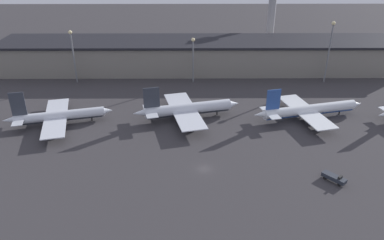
# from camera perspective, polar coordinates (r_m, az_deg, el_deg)

# --- Properties ---
(ground) EXTENTS (600.00, 600.00, 0.00)m
(ground) POSITION_cam_1_polar(r_m,az_deg,el_deg) (116.14, 1.90, -7.46)
(ground) COLOR #383538
(terminal_building) EXTENTS (204.16, 29.76, 15.75)m
(terminal_building) POSITION_cam_1_polar(r_m,az_deg,el_deg) (198.42, 0.94, 9.87)
(terminal_building) COLOR gray
(terminal_building) RESTS_ON ground
(airplane_1) EXTENTS (39.47, 35.13, 14.27)m
(airplane_1) POSITION_cam_1_polar(r_m,az_deg,el_deg) (149.40, -19.68, 0.55)
(airplane_1) COLOR silver
(airplane_1) RESTS_ON ground
(airplane_2) EXTENTS (41.96, 35.58, 14.17)m
(airplane_2) POSITION_cam_1_polar(r_m,az_deg,el_deg) (144.93, -0.75, 1.64)
(airplane_2) COLOR silver
(airplane_2) RESTS_ON ground
(airplane_3) EXTENTS (45.66, 32.91, 13.60)m
(airplane_3) POSITION_cam_1_polar(r_m,az_deg,el_deg) (152.02, 17.37, 1.45)
(airplane_3) COLOR white
(airplane_3) RESTS_ON ground
(service_vehicle_2) EXTENTS (6.38, 6.78, 2.75)m
(service_vehicle_2) POSITION_cam_1_polar(r_m,az_deg,el_deg) (117.53, 20.85, -8.23)
(service_vehicle_2) COLOR #282D38
(service_vehicle_2) RESTS_ON ground
(lamp_post_0) EXTENTS (1.80, 1.80, 25.28)m
(lamp_post_0) POSITION_cam_1_polar(r_m,az_deg,el_deg) (186.36, -17.72, 10.12)
(lamp_post_0) COLOR slate
(lamp_post_0) RESTS_ON ground
(lamp_post_1) EXTENTS (1.80, 1.80, 21.72)m
(lamp_post_1) POSITION_cam_1_polar(r_m,az_deg,el_deg) (178.70, 0.17, 10.04)
(lamp_post_1) COLOR slate
(lamp_post_1) RESTS_ON ground
(lamp_post_2) EXTENTS (1.80, 1.80, 29.25)m
(lamp_post_2) POSITION_cam_1_polar(r_m,az_deg,el_deg) (189.28, 20.28, 10.67)
(lamp_post_2) COLOR slate
(lamp_post_2) RESTS_ON ground
(control_tower) EXTENTS (9.00, 9.00, 42.38)m
(control_tower) POSITION_cam_1_polar(r_m,az_deg,el_deg) (231.62, 12.07, 16.01)
(control_tower) COLOR #99999E
(control_tower) RESTS_ON ground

